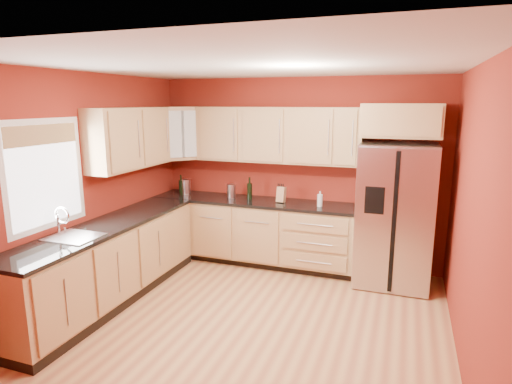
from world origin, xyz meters
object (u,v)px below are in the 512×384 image
Objects in this scene: refrigerator at (395,215)px; canister_left at (231,191)px; knife_block at (281,194)px; soap_dispenser at (320,199)px; wine_bottle_a at (181,185)px.

canister_left is at bearing 177.36° from refrigerator.
knife_block reaches higher than soap_dispenser.
refrigerator reaches higher than canister_left.
wine_bottle_a is at bearing -177.66° from canister_left.
canister_left is 0.75m from knife_block.
soap_dispenser is at bearing -1.57° from wine_bottle_a.
refrigerator is 3.04m from wine_bottle_a.
refrigerator is 6.08× the size of wine_bottle_a.
refrigerator is 1.50m from knife_block.
soap_dispenser is (1.30, -0.09, 0.00)m from canister_left.
refrigerator is at bearing -0.82° from soap_dispenser.
knife_block reaches higher than canister_left.
canister_left is at bearing -176.98° from knife_block.
refrigerator reaches higher than knife_block.
soap_dispenser is at bearing -2.44° from knife_block.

